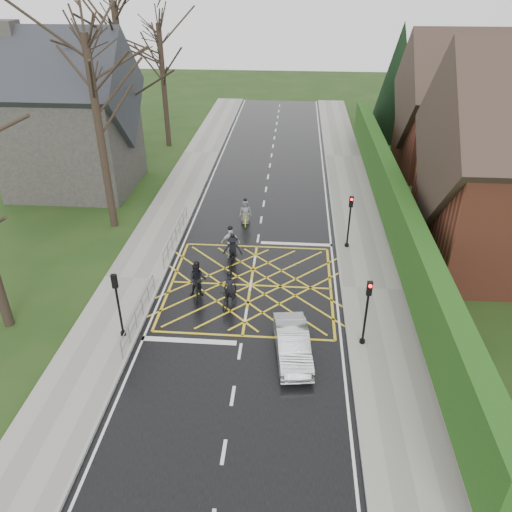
# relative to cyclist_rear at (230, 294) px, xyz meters

# --- Properties ---
(ground) EXTENTS (120.00, 120.00, 0.00)m
(ground) POSITION_rel_cyclist_rear_xyz_m (0.83, 1.66, -0.58)
(ground) COLOR black
(ground) RESTS_ON ground
(road) EXTENTS (9.00, 80.00, 0.01)m
(road) POSITION_rel_cyclist_rear_xyz_m (0.83, 1.66, -0.57)
(road) COLOR black
(road) RESTS_ON ground
(sidewalk_right) EXTENTS (3.00, 80.00, 0.15)m
(sidewalk_right) POSITION_rel_cyclist_rear_xyz_m (6.83, 1.66, -0.50)
(sidewalk_right) COLOR gray
(sidewalk_right) RESTS_ON ground
(sidewalk_left) EXTENTS (3.00, 80.00, 0.15)m
(sidewalk_left) POSITION_rel_cyclist_rear_xyz_m (-5.17, 1.66, -0.50)
(sidewalk_left) COLOR gray
(sidewalk_left) RESTS_ON ground
(stone_wall) EXTENTS (0.50, 38.00, 0.70)m
(stone_wall) POSITION_rel_cyclist_rear_xyz_m (8.58, 7.66, -0.23)
(stone_wall) COLOR slate
(stone_wall) RESTS_ON ground
(hedge) EXTENTS (0.90, 38.00, 2.80)m
(hedge) POSITION_rel_cyclist_rear_xyz_m (8.58, 7.66, 1.52)
(hedge) COLOR #1D3E10
(hedge) RESTS_ON stone_wall
(house_far) EXTENTS (9.80, 8.80, 10.30)m
(house_far) POSITION_rel_cyclist_rear_xyz_m (15.58, 19.66, 3.78)
(house_far) COLOR brown
(house_far) RESTS_ON ground
(conifer) EXTENTS (4.60, 4.60, 10.00)m
(conifer) POSITION_rel_cyclist_rear_xyz_m (11.58, 27.66, 4.42)
(conifer) COLOR black
(conifer) RESTS_ON ground
(church) EXTENTS (8.80, 7.80, 11.00)m
(church) POSITION_rel_cyclist_rear_xyz_m (-12.71, 13.66, 4.35)
(church) COLOR #2D2B28
(church) RESTS_ON ground
(tree_near) EXTENTS (9.24, 9.24, 11.44)m
(tree_near) POSITION_rel_cyclist_rear_xyz_m (-8.17, 7.66, 7.34)
(tree_near) COLOR black
(tree_near) RESTS_ON ground
(tree_mid) EXTENTS (10.08, 10.08, 12.48)m
(tree_mid) POSITION_rel_cyclist_rear_xyz_m (-9.17, 15.66, 8.06)
(tree_mid) COLOR black
(tree_mid) RESTS_ON ground
(tree_far) EXTENTS (8.40, 8.40, 10.40)m
(tree_far) POSITION_rel_cyclist_rear_xyz_m (-8.47, 23.66, 6.61)
(tree_far) COLOR black
(tree_far) RESTS_ON ground
(railing_south) EXTENTS (0.05, 5.04, 1.03)m
(railing_south) POSITION_rel_cyclist_rear_xyz_m (-3.82, -1.84, 0.20)
(railing_south) COLOR slate
(railing_south) RESTS_ON ground
(railing_north) EXTENTS (0.05, 6.04, 1.03)m
(railing_north) POSITION_rel_cyclist_rear_xyz_m (-3.82, 5.66, 0.21)
(railing_north) COLOR slate
(railing_north) RESTS_ON ground
(traffic_light_ne) EXTENTS (0.24, 0.31, 3.21)m
(traffic_light_ne) POSITION_rel_cyclist_rear_xyz_m (5.93, 5.85, 1.08)
(traffic_light_ne) COLOR black
(traffic_light_ne) RESTS_ON ground
(traffic_light_se) EXTENTS (0.24, 0.31, 3.21)m
(traffic_light_se) POSITION_rel_cyclist_rear_xyz_m (5.93, -2.55, 1.08)
(traffic_light_se) COLOR black
(traffic_light_se) RESTS_ON ground
(traffic_light_sw) EXTENTS (0.24, 0.31, 3.21)m
(traffic_light_sw) POSITION_rel_cyclist_rear_xyz_m (-4.27, -2.84, 1.08)
(traffic_light_sw) COLOR black
(traffic_light_sw) RESTS_ON ground
(cyclist_rear) EXTENTS (1.01, 1.92, 1.78)m
(cyclist_rear) POSITION_rel_cyclist_rear_xyz_m (0.00, 0.00, 0.00)
(cyclist_rear) COLOR black
(cyclist_rear) RESTS_ON ground
(cyclist_back) EXTENTS (0.94, 1.99, 1.94)m
(cyclist_back) POSITION_rel_cyclist_rear_xyz_m (-1.62, 0.52, 0.16)
(cyclist_back) COLOR black
(cyclist_back) RESTS_ON ground
(cyclist_mid) EXTENTS (1.07, 1.84, 1.76)m
(cyclist_mid) POSITION_rel_cyclist_rear_xyz_m (-0.32, 3.76, 0.07)
(cyclist_mid) COLOR black
(cyclist_mid) RESTS_ON ground
(cyclist_front) EXTENTS (1.07, 1.94, 1.89)m
(cyclist_front) POSITION_rel_cyclist_rear_xyz_m (-0.51, 4.39, 0.12)
(cyclist_front) COLOR black
(cyclist_front) RESTS_ON ground
(cyclist_lead) EXTENTS (0.79, 1.76, 1.65)m
(cyclist_lead) POSITION_rel_cyclist_rear_xyz_m (-0.12, 8.63, -0.00)
(cyclist_lead) COLOR yellow
(cyclist_lead) RESTS_ON ground
(car) EXTENTS (1.78, 3.87, 1.23)m
(car) POSITION_rel_cyclist_rear_xyz_m (3.00, -3.43, 0.04)
(car) COLOR silver
(car) RESTS_ON ground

